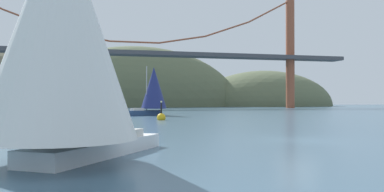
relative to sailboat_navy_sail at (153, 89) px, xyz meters
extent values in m
plane|color=#426075|center=(2.58, -41.91, -4.26)|extent=(360.00, 360.00, 0.00)
ellipsoid|color=#5B6647|center=(7.58, 93.09, -4.26)|extent=(83.97, 44.00, 47.76)
ellipsoid|color=#5B6647|center=(62.58, 93.09, -4.26)|extent=(60.03, 44.00, 30.44)
cylinder|color=brown|center=(53.20, 53.09, 13.33)|extent=(2.80, 2.80, 35.17)
cube|color=#47474C|center=(2.58, 53.09, 12.13)|extent=(137.23, 6.00, 1.20)
cylinder|color=brown|center=(-26.34, 53.09, 20.60)|extent=(14.63, 0.50, 5.62)
cylinder|color=brown|center=(-11.88, 53.09, 16.74)|extent=(14.55, 0.50, 3.07)
cylinder|color=brown|center=(2.58, 53.09, 15.45)|extent=(14.46, 0.50, 0.50)
cylinder|color=brown|center=(17.04, 53.09, 16.74)|extent=(14.55, 0.50, 3.07)
cylinder|color=brown|center=(31.51, 53.09, 20.60)|extent=(14.63, 0.50, 5.62)
cylinder|color=brown|center=(45.97, 53.09, 27.05)|extent=(14.70, 0.50, 8.17)
cube|color=navy|center=(-1.69, -0.68, -3.84)|extent=(6.24, 3.69, 0.83)
cube|color=beige|center=(-2.71, -1.10, -3.25)|extent=(2.24, 1.80, 0.36)
cylinder|color=#B2B2B7|center=(-1.12, -0.45, 0.15)|extent=(0.14, 0.14, 7.16)
cone|color=navy|center=(0.13, 0.05, 0.27)|extent=(5.44, 5.44, 6.79)
cube|color=white|center=(-9.36, -45.92, -3.92)|extent=(6.34, 8.10, 0.67)
cube|color=beige|center=(-8.52, -44.66, -3.41)|extent=(2.77, 3.09, 0.36)
cylinder|color=#B2B2B7|center=(-9.83, -46.61, 1.75)|extent=(0.14, 0.14, 10.67)
cone|color=white|center=(-10.85, -48.15, 1.10)|extent=(8.19, 8.19, 8.77)
sphere|color=gold|center=(-1.28, -15.27, -3.96)|extent=(1.10, 1.10, 1.10)
cylinder|color=black|center=(-1.28, -15.27, -2.91)|extent=(0.20, 0.20, 1.60)
sphere|color=#F2EA99|center=(-1.28, -15.27, -1.99)|extent=(0.24, 0.24, 0.24)
camera|label=1|loc=(-9.67, -63.86, -1.81)|focal=36.93mm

